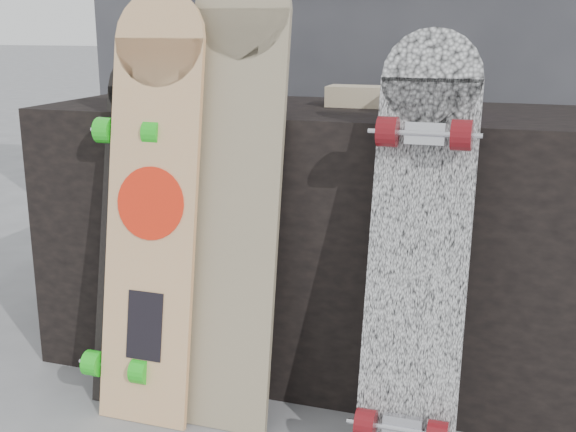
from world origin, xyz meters
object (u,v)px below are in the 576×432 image
(vendor_table, at_px, (312,238))
(skateboard_dark, at_px, (134,225))
(longboard_geisha, at_px, (152,197))
(longboard_celtic, at_px, (233,182))
(longboard_cascadia, at_px, (418,249))

(vendor_table, height_order, skateboard_dark, skateboard_dark)
(longboard_geisha, distance_m, longboard_celtic, 0.22)
(vendor_table, xyz_separation_m, longboard_cascadia, (0.38, -0.44, 0.13))
(longboard_geisha, distance_m, longboard_cascadia, 0.71)
(longboard_celtic, relative_size, longboard_cascadia, 1.17)
(longboard_celtic, xyz_separation_m, longboard_cascadia, (0.49, -0.08, -0.11))
(vendor_table, distance_m, longboard_geisha, 0.55)
(vendor_table, xyz_separation_m, skateboard_dark, (-0.40, -0.36, 0.10))
(longboard_celtic, height_order, skateboard_dark, longboard_celtic)
(longboard_geisha, bearing_deg, skateboard_dark, 152.94)
(longboard_celtic, height_order, longboard_cascadia, longboard_celtic)
(longboard_cascadia, bearing_deg, skateboard_dark, 174.62)
(longboard_geisha, xyz_separation_m, skateboard_dark, (-0.08, 0.04, -0.09))
(longboard_celtic, bearing_deg, longboard_cascadia, -9.29)
(longboard_celtic, bearing_deg, vendor_table, 72.53)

